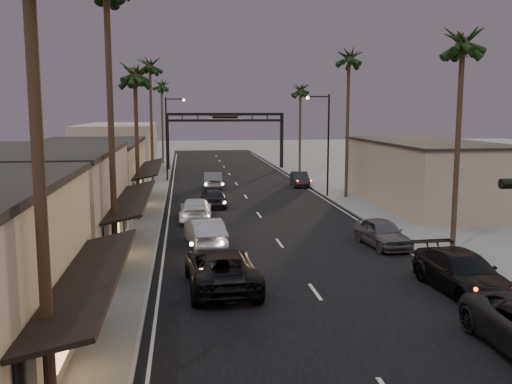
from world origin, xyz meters
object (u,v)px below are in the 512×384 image
object	(u,v)px
palm_far	(161,82)
curbside_black	(463,272)
palm_lc	(135,68)
palm_rc	(301,86)
palm_ra	(463,34)
oncoming_pickup	(221,268)
oncoming_silver	(205,232)
palm_ld	(150,62)
streetlight_right	(325,137)
streetlight_left	(169,132)
arch	(225,126)
palm_rb	(349,53)

from	to	relation	value
palm_far	curbside_black	distance (m)	62.40
palm_lc	curbside_black	distance (m)	25.04
palm_rc	curbside_black	bearing A→B (deg)	-93.00
palm_lc	palm_ra	xyz separation A→B (m)	(17.20, -12.00, 0.97)
oncoming_pickup	palm_far	bearing A→B (deg)	-88.54
palm_lc	palm_rc	distance (m)	32.86
palm_far	oncoming_silver	bearing A→B (deg)	-85.48
palm_rc	palm_lc	bearing A→B (deg)	-121.56
palm_ld	palm_ra	bearing A→B (deg)	-60.98
streetlight_right	oncoming_silver	size ratio (longest dim) A/B	1.81
streetlight_left	palm_ra	xyz separation A→B (m)	(15.52, -34.00, 6.11)
palm_ra	curbside_black	bearing A→B (deg)	-112.64
palm_lc	palm_rc	size ratio (longest dim) A/B	1.00
palm_ra	palm_far	size ratio (longest dim) A/B	1.00
streetlight_right	oncoming_pickup	bearing A→B (deg)	-113.52
palm_rc	streetlight_left	bearing A→B (deg)	-158.86
streetlight_left	curbside_black	world-z (taller)	streetlight_left
arch	oncoming_pickup	xyz separation A→B (m)	(-3.93, -49.92, -4.66)
palm_ld	palm_far	size ratio (longest dim) A/B	1.08
palm_far	palm_ra	bearing A→B (deg)	-72.62
palm_ld	oncoming_pickup	world-z (taller)	palm_ld
streetlight_left	oncoming_silver	xyz separation A→B (m)	(2.59, -30.24, -4.51)
streetlight_left	palm_rc	world-z (taller)	palm_rc
arch	palm_ld	distance (m)	18.61
palm_far	streetlight_right	bearing A→B (deg)	-65.24
palm_ra	oncoming_silver	distance (m)	17.15
curbside_black	palm_ra	bearing A→B (deg)	63.77
palm_ld	curbside_black	world-z (taller)	palm_ld
palm_ra	curbside_black	size ratio (longest dim) A/B	2.25
streetlight_left	palm_ld	world-z (taller)	palm_ld
streetlight_left	palm_far	distance (m)	20.96
palm_rc	palm_far	distance (m)	21.97
streetlight_right	palm_far	bearing A→B (deg)	114.76
streetlight_left	palm_far	world-z (taller)	palm_far
palm_rb	palm_far	distance (m)	37.98
palm_ld	palm_rc	distance (m)	19.51
streetlight_right	palm_lc	xyz separation A→B (m)	(-15.52, -9.00, 5.14)
palm_ld	palm_far	bearing A→B (deg)	89.25
arch	palm_ra	world-z (taller)	palm_ra
arch	streetlight_left	xyz separation A→B (m)	(-6.92, -12.00, -0.20)
streetlight_right	palm_rc	size ratio (longest dim) A/B	0.74
palm_rc	palm_far	xyz separation A→B (m)	(-16.90, 14.00, 0.97)
streetlight_left	palm_lc	world-z (taller)	palm_lc
streetlight_left	curbside_black	bearing A→B (deg)	-71.74
arch	palm_rc	size ratio (longest dim) A/B	1.25
oncoming_pickup	curbside_black	distance (m)	10.29
palm_ra	streetlight_right	bearing A→B (deg)	94.57
oncoming_silver	palm_lc	bearing A→B (deg)	-70.39
palm_ra	palm_rc	distance (m)	40.01
palm_lc	palm_ld	bearing A→B (deg)	90.00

